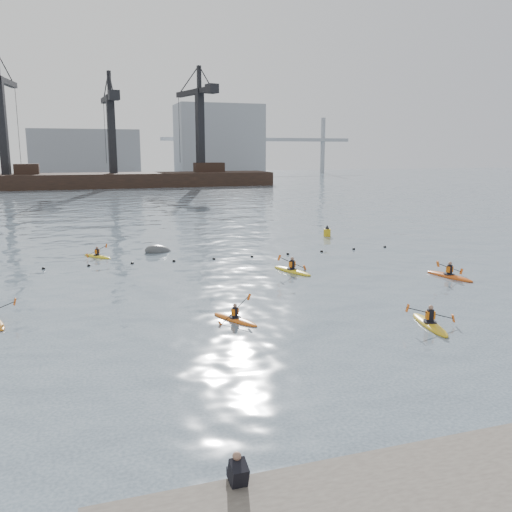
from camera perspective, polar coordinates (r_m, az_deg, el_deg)
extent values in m
plane|color=#394854|center=(20.31, 8.60, -12.38)|extent=(400.00, 400.00, 0.00)
cube|color=black|center=(13.32, -1.88, -21.91)|extent=(0.38, 0.60, 0.67)
cube|color=black|center=(13.59, -2.16, -22.00)|extent=(0.34, 0.40, 0.24)
sphere|color=#8C6651|center=(13.20, -2.02, -20.30)|extent=(0.21, 0.21, 0.21)
sphere|color=black|center=(40.15, -21.47, -1.25)|extent=(0.24, 0.24, 0.24)
sphere|color=black|center=(40.05, -17.19, -1.00)|extent=(0.24, 0.24, 0.24)
sphere|color=black|center=(40.09, -12.90, -0.77)|extent=(0.24, 0.24, 0.24)
sphere|color=black|center=(40.31, -8.63, -0.55)|extent=(0.24, 0.24, 0.24)
sphere|color=black|center=(40.79, -4.45, -0.32)|extent=(0.24, 0.24, 0.24)
sphere|color=black|center=(41.57, -0.43, -0.07)|extent=(0.24, 0.24, 0.24)
sphere|color=black|center=(42.66, 3.37, 0.20)|extent=(0.24, 0.24, 0.24)
sphere|color=black|center=(44.00, 6.92, 0.46)|extent=(0.24, 0.24, 0.24)
sphere|color=black|center=(45.49, 10.25, 0.72)|extent=(0.24, 0.24, 0.24)
sphere|color=black|center=(47.06, 13.41, 0.93)|extent=(0.24, 0.24, 0.24)
cube|color=black|center=(127.03, -14.71, 7.42)|extent=(72.00, 12.00, 4.50)
cube|color=black|center=(126.93, -22.99, 8.42)|extent=(5.00, 3.00, 2.20)
cube|color=black|center=(130.25, -4.96, 9.29)|extent=(7.00, 3.00, 2.20)
cube|color=black|center=(127.33, -25.13, 12.28)|extent=(1.85, 1.85, 20.00)
cube|color=black|center=(130.63, -25.14, 16.37)|extent=(4.31, 17.93, 1.20)
cube|color=black|center=(126.87, -14.95, 12.26)|extent=(1.73, 1.73, 17.00)
cube|color=black|center=(129.56, -15.29, 15.72)|extent=(2.50, 15.05, 1.20)
cube|color=black|center=(122.18, -14.75, 16.05)|extent=(2.42, 2.78, 2.00)
cube|color=black|center=(127.66, -15.20, 17.20)|extent=(0.87, 0.87, 5.00)
cube|color=black|center=(129.81, -5.91, 12.97)|extent=(1.96, 1.96, 19.00)
cube|color=black|center=(132.68, -6.52, 16.77)|extent=(5.56, 16.73, 1.20)
cube|color=black|center=(125.23, -4.66, 17.15)|extent=(2.80, 3.08, 2.00)
cube|color=black|center=(130.79, -6.02, 18.23)|extent=(0.98, 0.98, 5.00)
cube|color=gray|center=(166.57, -17.55, 10.16)|extent=(30.00, 14.00, 14.00)
cube|color=gray|center=(172.18, -3.92, 11.98)|extent=(26.00, 14.00, 22.00)
cube|color=gray|center=(197.13, 0.33, 12.17)|extent=(70.00, 2.00, 1.20)
cylinder|color=gray|center=(190.50, -6.95, 11.53)|extent=(1.60, 1.60, 20.00)
cylinder|color=gray|center=(206.54, 7.04, 11.48)|extent=(1.60, 1.60, 20.00)
ellipsoid|color=#D05B13|center=(26.23, -2.22, -6.72)|extent=(1.88, 2.92, 0.30)
cylinder|color=black|center=(26.20, -2.22, -6.46)|extent=(0.75, 0.75, 0.06)
cylinder|color=black|center=(26.12, -2.23, -5.92)|extent=(0.28, 0.28, 0.48)
cube|color=#D5600B|center=(26.11, -2.23, -5.88)|extent=(0.39, 0.33, 0.32)
sphere|color=#8C6651|center=(26.03, -2.23, -5.23)|extent=(0.20, 0.20, 0.20)
cylinder|color=black|center=(26.09, -2.23, -5.72)|extent=(1.61, 0.84, 1.05)
cube|color=#D85914|center=(25.62, -3.78, -7.16)|extent=(0.24, 0.21, 0.30)
cube|color=#D85914|center=(26.60, -0.75, -4.33)|extent=(0.24, 0.21, 0.30)
ellipsoid|color=gold|center=(26.70, 17.82, -6.92)|extent=(1.42, 3.62, 0.35)
cylinder|color=black|center=(26.66, 17.84, -6.62)|extent=(0.79, 0.79, 0.07)
cylinder|color=black|center=(26.57, 17.88, -5.98)|extent=(0.33, 0.33, 0.58)
cube|color=#D5600B|center=(26.56, 17.88, -5.94)|extent=(0.44, 0.32, 0.38)
sphere|color=#8C6651|center=(26.46, 17.93, -5.18)|extent=(0.23, 0.23, 0.23)
cylinder|color=black|center=(26.54, 17.89, -5.76)|extent=(2.32, 0.53, 0.66)
cube|color=#D85914|center=(26.02, 15.66, -5.30)|extent=(0.18, 0.18, 0.38)
cube|color=#D85914|center=(27.10, 20.05, -6.19)|extent=(0.18, 0.18, 0.38)
cube|color=#D85914|center=(28.76, -24.05, -4.42)|extent=(0.18, 0.19, 0.35)
ellipsoid|color=yellow|center=(36.61, 3.82, -1.60)|extent=(1.88, 3.65, 0.36)
cylinder|color=black|center=(36.57, 3.82, -1.37)|extent=(0.86, 0.86, 0.07)
cylinder|color=black|center=(36.51, 3.83, -0.89)|extent=(0.34, 0.34, 0.59)
cube|color=#D5600B|center=(36.50, 3.83, -0.85)|extent=(0.47, 0.37, 0.38)
sphere|color=#8C6651|center=(36.43, 3.84, -0.28)|extent=(0.24, 0.24, 0.24)
cylinder|color=black|center=(36.48, 3.83, -0.72)|extent=(2.16, 0.79, 1.08)
cube|color=#D85914|center=(35.65, 2.46, -0.19)|extent=(0.25, 0.22, 0.37)
cube|color=#D85914|center=(37.35, 5.14, -1.22)|extent=(0.25, 0.22, 0.37)
ellipsoid|color=#C24B12|center=(37.14, 19.67, -2.04)|extent=(1.50, 3.70, 0.36)
cylinder|color=black|center=(37.11, 19.68, -1.82)|extent=(0.81, 0.81, 0.07)
cylinder|color=black|center=(37.04, 19.72, -1.34)|extent=(0.34, 0.34, 0.59)
cube|color=#D5600B|center=(37.04, 19.72, -1.31)|extent=(0.45, 0.33, 0.39)
sphere|color=#8C6651|center=(36.97, 19.76, -0.74)|extent=(0.24, 0.24, 0.24)
cylinder|color=black|center=(37.02, 19.73, -1.17)|extent=(2.32, 0.56, 0.86)
cube|color=#D85914|center=(37.99, 20.80, -1.53)|extent=(0.21, 0.19, 0.38)
cube|color=#D85914|center=(36.07, 18.60, -0.79)|extent=(0.21, 0.19, 0.38)
ellipsoid|color=yellow|center=(43.34, -16.36, -0.06)|extent=(2.26, 2.67, 0.29)
cylinder|color=black|center=(43.32, -16.37, 0.10)|extent=(0.77, 0.77, 0.05)
cylinder|color=black|center=(43.27, -16.39, 0.43)|extent=(0.27, 0.27, 0.48)
cube|color=#D5600B|center=(43.27, -16.39, 0.45)|extent=(0.38, 0.36, 0.31)
sphere|color=#8C6651|center=(43.22, -16.41, 0.85)|extent=(0.19, 0.19, 0.19)
cylinder|color=black|center=(43.26, -16.39, 0.55)|extent=(1.56, 1.22, 0.56)
cube|color=#D85914|center=(42.72, -17.33, 0.04)|extent=(0.18, 0.18, 0.31)
cube|color=#D85914|center=(43.81, -15.48, 1.05)|extent=(0.18, 0.18, 0.31)
ellipsoid|color=#3B3E40|center=(44.41, -10.24, 0.43)|extent=(2.71, 1.89, 1.59)
cylinder|color=gold|center=(52.12, 7.49, 2.38)|extent=(0.67, 0.67, 0.86)
cone|color=black|center=(52.03, 7.51, 3.06)|extent=(0.42, 0.42, 0.34)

